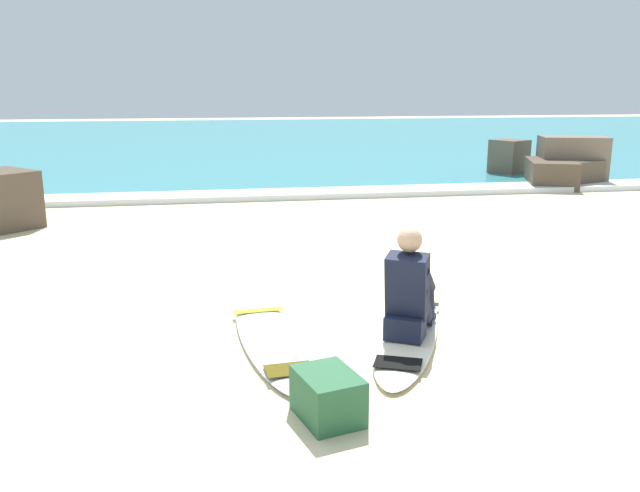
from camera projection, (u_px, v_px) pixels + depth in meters
The scene contains 8 objects.
ground_plane at pixel (279, 351), 5.50m from camera, with size 80.00×80.00×0.00m, color beige.
sea at pixel (220, 140), 25.97m from camera, with size 80.00×28.00×0.10m, color teal.
breaking_foam at pixel (236, 196), 12.86m from camera, with size 80.00×0.90×0.11m, color white.
surfboard_main at pixel (407, 331), 5.84m from camera, with size 1.42×2.47×0.08m.
surfer_seated at pixel (409, 293), 5.61m from camera, with size 0.63×0.77×0.95m.
surfboard_spare_near at pixel (271, 339), 5.67m from camera, with size 0.72×2.34×0.08m.
rock_outcrop_distant at pixel (556, 166), 14.69m from camera, with size 2.18×2.99×1.05m.
beach_bag at pixel (328, 396), 4.36m from camera, with size 0.36×0.48×0.32m, color #285B38.
Camera 1 is at (-0.53, -5.11, 2.17)m, focal length 36.93 mm.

